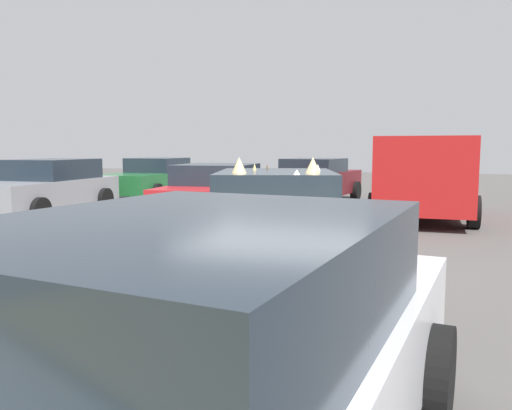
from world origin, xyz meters
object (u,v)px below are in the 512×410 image
Objects in this scene: parked_sedan_row_back_far at (182,374)px; parked_sedan_far_left at (46,187)px; parked_sedan_behind_right at (218,195)px; parked_sedan_row_back_center at (317,180)px; parked_van_row_back_center at (424,173)px; parked_sedan_behind_left at (154,178)px; art_car_decorated at (276,219)px.

parked_sedan_far_left is (8.69, 8.30, 0.00)m from parked_sedan_row_back_far.
parked_sedan_row_back_center is (5.41, -1.11, 0.03)m from parked_sedan_behind_right.
parked_sedan_far_left is 1.06× the size of parked_sedan_behind_right.
parked_van_row_back_center is 9.57m from parked_sedan_far_left.
parked_sedan_row_back_center is (2.60, 3.20, -0.40)m from parked_van_row_back_center.
parked_sedan_row_back_center is (5.18, -6.01, -0.01)m from parked_sedan_far_left.
parked_van_row_back_center reaches higher than parked_sedan_row_back_far.
parked_sedan_behind_left is (5.04, -0.24, -0.04)m from parked_sedan_far_left.
parked_sedan_behind_right is 5.52m from parked_sedan_row_back_center.
parked_sedan_far_left is 0.98× the size of parked_sedan_behind_left.
parked_sedan_row_back_far is at bearing -162.49° from parked_sedan_row_back_center.
parked_sedan_row_back_far is 1.13× the size of parked_sedan_row_back_center.
parked_sedan_behind_right is (-2.80, 4.31, -0.43)m from parked_van_row_back_center.
parked_sedan_behind_left is at bearing 99.50° from parked_sedan_row_back_center.
art_car_decorated reaches higher than parked_sedan_row_back_far.
art_car_decorated is 11.12m from parked_sedan_behind_left.
parked_sedan_far_left is at bearing 80.87° from parked_sedan_behind_right.
parked_van_row_back_center is (6.19, -1.98, 0.41)m from art_car_decorated.
parked_sedan_far_left reaches higher than parked_sedan_behind_right.
art_car_decorated is at bearing 59.69° from parked_sedan_far_left.
parked_sedan_row_back_far is 14.06m from parked_sedan_row_back_center.
art_car_decorated is 8.87m from parked_sedan_row_back_center.
parked_van_row_back_center reaches higher than parked_sedan_behind_left.
parked_sedan_far_left reaches higher than parked_sedan_behind_left.
parked_sedan_behind_right is at bearing 122.53° from parked_van_row_back_center.
parked_sedan_far_left is 4.90m from parked_sedan_behind_right.
parked_sedan_row_back_far reaches higher than parked_sedan_row_back_center.
parked_sedan_behind_left is 5.77m from parked_sedan_row_back_center.
parked_van_row_back_center is 5.16m from parked_sedan_behind_right.
art_car_decorated is 4.11m from parked_sedan_behind_right.
parked_sedan_behind_left is (8.65, 7.00, -0.02)m from art_car_decorated.
parked_sedan_far_left is 1.08× the size of parked_sedan_row_back_center.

